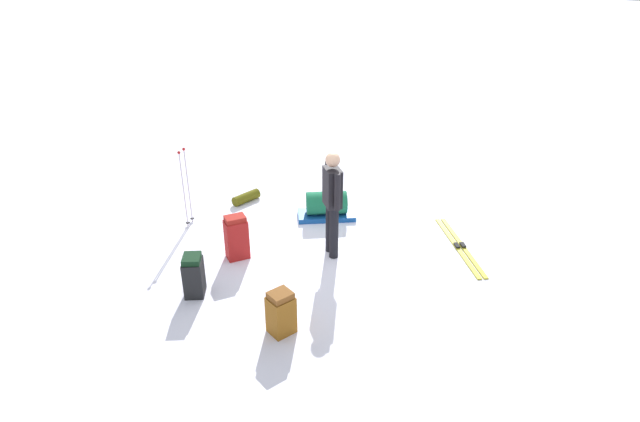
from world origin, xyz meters
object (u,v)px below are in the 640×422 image
ski_pair_near (460,246)px  backpack_bright (237,238)px  backpack_large_dark (194,276)px  ski_poles_planted_near (185,184)px  gear_sled (326,206)px  skier_standing (332,199)px  backpack_small_spare (281,313)px  sleeping_mat_rolled (246,197)px

ski_pair_near → backpack_bright: 3.56m
backpack_large_dark → backpack_bright: backpack_bright is taller
ski_pair_near → ski_poles_planted_near: bearing=-67.2°
backpack_bright → ski_poles_planted_near: ski_poles_planted_near is taller
backpack_large_dark → gear_sled: bearing=173.3°
skier_standing → gear_sled: (-0.98, -0.71, -0.73)m
backpack_bright → backpack_small_spare: bearing=56.8°
backpack_bright → ski_pair_near: bearing=127.6°
skier_standing → sleeping_mat_rolled: skier_standing is taller
ski_pair_near → gear_sled: (0.30, -2.35, 0.21)m
backpack_bright → gear_sled: backpack_bright is taller
backpack_large_dark → backpack_small_spare: (0.00, 1.50, -0.01)m
backpack_large_dark → ski_poles_planted_near: ski_poles_planted_near is taller
ski_pair_near → backpack_small_spare: bearing=-20.2°
ski_pair_near → gear_sled: bearing=-82.7°
backpack_bright → backpack_small_spare: backpack_bright is taller
skier_standing → ski_poles_planted_near: skier_standing is taller
backpack_small_spare → gear_sled: (-2.92, -1.16, -0.07)m
skier_standing → gear_sled: skier_standing is taller
ski_pair_near → backpack_large_dark: 4.20m
backpack_small_spare → sleeping_mat_rolled: bearing=-133.8°
sleeping_mat_rolled → ski_pair_near: bearing=98.4°
skier_standing → gear_sled: 1.41m
ski_poles_planted_near → ski_pair_near: bearing=112.8°
ski_pair_near → backpack_large_dark: bearing=-39.8°
backpack_small_spare → gear_sled: backpack_small_spare is taller
ski_poles_planted_near → backpack_large_dark: bearing=46.6°
skier_standing → backpack_large_dark: bearing=-28.4°
backpack_bright → backpack_small_spare: size_ratio=1.19×
ski_pair_near → ski_poles_planted_near: (1.77, -4.22, 0.75)m
backpack_bright → ski_poles_planted_near: bearing=-105.4°
skier_standing → backpack_large_dark: skier_standing is taller
ski_pair_near → backpack_small_spare: (3.22, -1.19, 0.28)m
skier_standing → backpack_small_spare: size_ratio=2.83×
ski_pair_near → backpack_large_dark: backpack_large_dark is taller
skier_standing → ski_poles_planted_near: size_ratio=1.24×
backpack_large_dark → gear_sled: size_ratio=0.58×
backpack_large_dark → gear_sled: backpack_large_dark is taller
backpack_bright → backpack_small_spare: 1.94m
backpack_bright → ski_poles_planted_near: 1.52m
ski_pair_near → gear_sled: 2.37m
backpack_bright → sleeping_mat_rolled: bearing=-144.4°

